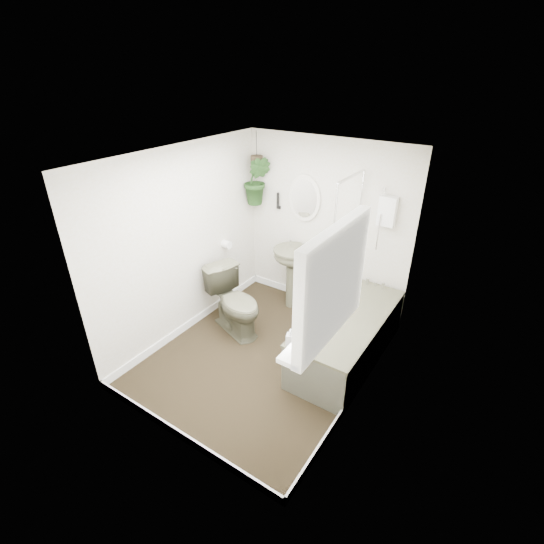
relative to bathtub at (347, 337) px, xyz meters
The scene contains 22 objects.
floor 0.99m from the bathtub, 147.99° to the right, with size 2.30×2.80×0.02m, color black.
ceiling 2.23m from the bathtub, 147.99° to the right, with size 2.30×2.80×0.02m, color white.
wall_back 1.49m from the bathtub, 131.32° to the left, with size 2.30×0.02×2.30m, color silver.
wall_front 2.24m from the bathtub, 112.73° to the right, with size 2.30×0.02×2.30m, color silver.
wall_left 2.20m from the bathtub, 165.69° to the right, with size 0.02×2.80×2.30m, color silver.
wall_right 1.06m from the bathtub, 54.25° to the right, with size 0.02×2.80×2.30m, color silver.
skirting 0.97m from the bathtub, 147.99° to the right, with size 2.30×2.80×0.10m, color white.
bathtub is the anchor object (origin of this frame).
bath_screen 1.15m from the bathtub, 123.96° to the left, with size 0.04×0.72×1.40m, color silver, non-canonical shape.
shower_box 1.51m from the bathtub, 90.00° to the left, with size 0.20×0.10×0.35m, color white.
oval_mirror 1.86m from the bathtub, 141.86° to the left, with size 0.46×0.03×0.62m, color silver.
wall_sconce 2.06m from the bathtub, 150.30° to the left, with size 0.04×0.04×0.22m, color black.
toilet_roll_holder 2.01m from the bathtub, behind, with size 0.11×0.11×0.11m, color white.
window_recess 1.84m from the bathtub, 76.41° to the right, with size 0.08×1.00×0.90m, color white.
window_sill 1.54m from the bathtub, 79.61° to the right, with size 0.18×1.00×0.04m, color white.
window_blinds 1.83m from the bathtub, 78.46° to the right, with size 0.01×0.86×0.76m, color white.
toilet 1.43m from the bathtub, 168.97° to the right, with size 0.46×0.81×0.83m, color #53523D.
pedestal_sink 1.27m from the bathtub, 151.13° to the left, with size 0.52×0.44×0.88m, color #53523D, non-canonical shape.
sill_plant 1.41m from the bathtub, 78.89° to the right, with size 0.19×0.17×0.21m, color black.
hanging_plant 2.36m from the bathtub, 157.04° to the left, with size 0.36×0.29×0.66m, color black.
soap_bottle 0.92m from the bathtub, 110.16° to the right, with size 0.08×0.08×0.18m, color black.
hanging_pot 2.53m from the bathtub, 157.04° to the left, with size 0.16×0.16×0.12m, color #352A1B.
Camera 1 is at (2.08, -2.98, 3.06)m, focal length 26.00 mm.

